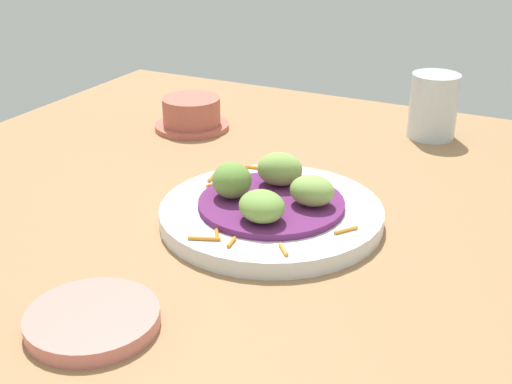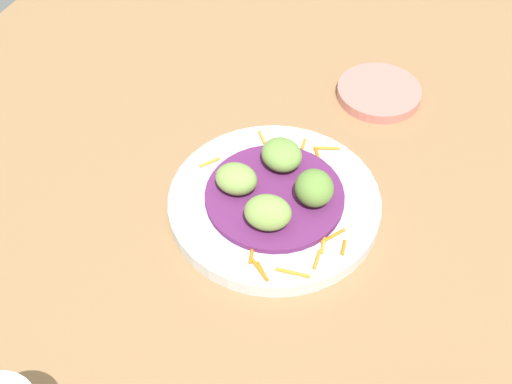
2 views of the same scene
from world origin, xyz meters
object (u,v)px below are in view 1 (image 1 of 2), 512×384
at_px(terracotta_bowl, 192,115).
at_px(main_plate, 271,214).
at_px(water_glass, 433,106).
at_px(guac_scoop_right, 232,180).
at_px(guac_scoop_back, 262,205).
at_px(side_plate_small, 93,320).
at_px(guac_scoop_center, 280,169).
at_px(guac_scoop_left, 312,191).

bearing_deg(terracotta_bowl, main_plate, 136.64).
height_order(main_plate, water_glass, water_glass).
height_order(guac_scoop_right, guac_scoop_back, guac_scoop_right).
distance_m(main_plate, side_plate_small, 0.25).
bearing_deg(guac_scoop_back, guac_scoop_center, -76.77).
distance_m(guac_scoop_back, water_glass, 0.42).
distance_m(guac_scoop_left, guac_scoop_center, 0.06).
distance_m(guac_scoop_center, side_plate_small, 0.30).
height_order(guac_scoop_center, guac_scoop_back, guac_scoop_center).
height_order(guac_scoop_center, side_plate_small, guac_scoop_center).
bearing_deg(guac_scoop_center, water_glass, -107.89).
relative_size(guac_scoop_center, terracotta_bowl, 0.46).
bearing_deg(guac_scoop_back, water_glass, -101.42).
xyz_separation_m(guac_scoop_left, terracotta_bowl, (0.29, -0.22, -0.02)).
relative_size(guac_scoop_left, guac_scoop_back, 0.95).
bearing_deg(guac_scoop_left, guac_scoop_center, -31.77).
bearing_deg(guac_scoop_center, main_plate, 103.23).
distance_m(guac_scoop_center, guac_scoop_back, 0.09).
bearing_deg(guac_scoop_left, side_plate_small, 69.66).
bearing_deg(main_plate, guac_scoop_left, -166.77).
height_order(guac_scoop_right, water_glass, water_glass).
distance_m(side_plate_small, terracotta_bowl, 0.52).
xyz_separation_m(main_plate, side_plate_small, (0.05, 0.25, -0.00)).
height_order(main_plate, side_plate_small, main_plate).
relative_size(guac_scoop_left, terracotta_bowl, 0.43).
height_order(guac_scoop_back, water_glass, water_glass).
distance_m(guac_scoop_center, water_glass, 0.34).
xyz_separation_m(main_plate, water_glass, (-0.09, -0.36, 0.04)).
distance_m(main_plate, guac_scoop_left, 0.06).
bearing_deg(guac_scoop_left, guac_scoop_back, 58.23).
relative_size(main_plate, guac_scoop_center, 4.74).
bearing_deg(terracotta_bowl, guac_scoop_left, 142.55).
height_order(guac_scoop_left, guac_scoop_back, guac_scoop_left).
xyz_separation_m(main_plate, guac_scoop_center, (0.01, -0.04, 0.04)).
distance_m(guac_scoop_right, side_plate_small, 0.24).
bearing_deg(terracotta_bowl, side_plate_small, 112.07).
distance_m(guac_scoop_right, guac_scoop_back, 0.06).
bearing_deg(water_glass, guac_scoop_right, 69.90).
relative_size(guac_scoop_center, side_plate_small, 0.46).
bearing_deg(guac_scoop_center, terracotta_bowl, -38.65).
bearing_deg(guac_scoop_right, terracotta_bowl, -50.19).
distance_m(guac_scoop_center, terracotta_bowl, 0.31).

